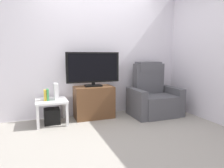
# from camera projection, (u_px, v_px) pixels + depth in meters

# --- Properties ---
(ground_plane) EXTENTS (6.40, 6.40, 0.00)m
(ground_plane) POSITION_uv_depth(u_px,v_px,m) (115.00, 131.00, 3.30)
(ground_plane) COLOR #9E998E
(wall_back) EXTENTS (6.40, 0.06, 2.60)m
(wall_back) POSITION_uv_depth(u_px,v_px,m) (95.00, 51.00, 4.16)
(wall_back) COLOR silver
(wall_back) RESTS_ON ground
(wall_side) EXTENTS (0.06, 4.48, 2.60)m
(wall_side) POSITION_uv_depth(u_px,v_px,m) (210.00, 51.00, 3.76)
(wall_side) COLOR silver
(wall_side) RESTS_ON ground
(tv_stand) EXTENTS (0.75, 0.43, 0.62)m
(tv_stand) POSITION_uv_depth(u_px,v_px,m) (94.00, 102.00, 4.00)
(tv_stand) COLOR brown
(tv_stand) RESTS_ON ground
(television) EXTENTS (1.04, 0.20, 0.66)m
(television) POSITION_uv_depth(u_px,v_px,m) (93.00, 68.00, 3.93)
(television) COLOR black
(television) RESTS_ON tv_stand
(recliner_armchair) EXTENTS (0.98, 0.78, 1.08)m
(recliner_armchair) POSITION_uv_depth(u_px,v_px,m) (153.00, 97.00, 4.21)
(recliner_armchair) COLOR #515156
(recliner_armchair) RESTS_ON ground
(side_table) EXTENTS (0.54, 0.54, 0.43)m
(side_table) POSITION_uv_depth(u_px,v_px,m) (51.00, 104.00, 3.64)
(side_table) COLOR white
(side_table) RESTS_ON ground
(subwoofer_box) EXTENTS (0.27, 0.27, 0.27)m
(subwoofer_box) POSITION_uv_depth(u_px,v_px,m) (52.00, 116.00, 3.67)
(subwoofer_box) COLOR black
(subwoofer_box) RESTS_ON ground
(book_leftmost) EXTENTS (0.04, 0.11, 0.19)m
(book_leftmost) POSITION_uv_depth(u_px,v_px,m) (45.00, 95.00, 3.56)
(book_leftmost) COLOR gold
(book_leftmost) RESTS_ON side_table
(book_middle) EXTENTS (0.03, 0.14, 0.20)m
(book_middle) POSITION_uv_depth(u_px,v_px,m) (48.00, 95.00, 3.57)
(book_middle) COLOR #388C4C
(book_middle) RESTS_ON side_table
(game_console) EXTENTS (0.07, 0.20, 0.29)m
(game_console) POSITION_uv_depth(u_px,v_px,m) (56.00, 91.00, 3.65)
(game_console) COLOR white
(game_console) RESTS_ON side_table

